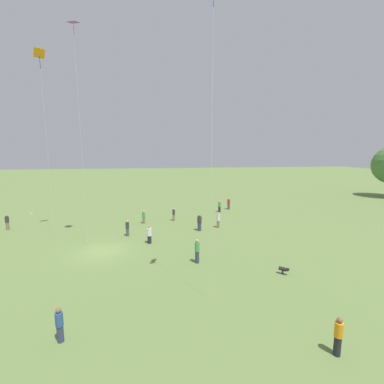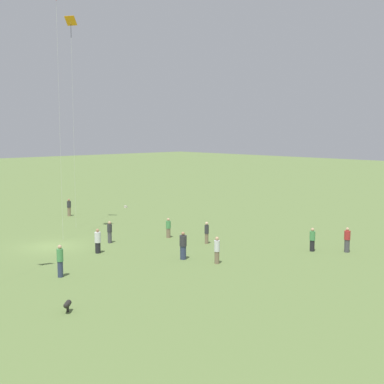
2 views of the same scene
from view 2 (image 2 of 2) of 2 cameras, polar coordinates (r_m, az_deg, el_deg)
ground_plane at (r=41.16m, az=-14.77°, el=-5.65°), size 240.00×240.00×0.00m
person_0 at (r=41.38m, az=-8.78°, el=-4.25°), size 0.37×0.37×1.69m
person_1 at (r=40.68m, az=1.57°, el=-4.35°), size 0.33×0.33×1.67m
person_2 at (r=54.84m, az=-12.98°, el=-1.62°), size 0.55×0.55×1.75m
person_3 at (r=42.94m, az=-2.54°, el=-3.86°), size 0.45×0.45×1.59m
person_5 at (r=39.43m, az=16.22°, el=-4.94°), size 0.46×0.46×1.77m
person_6 at (r=35.83m, az=-0.96°, el=-5.76°), size 0.65×0.65×1.87m
person_7 at (r=32.54m, az=-13.89°, el=-7.15°), size 0.53×0.53×1.93m
person_8 at (r=38.18m, az=-10.02°, el=-5.19°), size 0.47×0.47×1.74m
person_9 at (r=34.73m, az=2.68°, el=-6.22°), size 0.50×0.50×1.77m
person_11 at (r=39.12m, az=12.71°, el=-4.99°), size 0.55×0.55×1.68m
kite_2 at (r=43.47m, az=-14.27°, el=18.47°), size 0.97×0.99×19.25m
kite_3 at (r=48.63m, az=-12.78°, el=16.24°), size 1.01×1.11×18.18m
dog_0 at (r=26.54m, az=-13.17°, el=-11.64°), size 0.62×0.65×0.55m
picnic_bag_0 at (r=59.59m, az=-7.10°, el=-1.57°), size 0.23×0.38×0.23m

